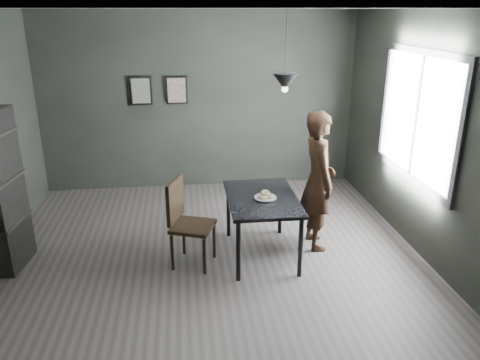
{
  "coord_description": "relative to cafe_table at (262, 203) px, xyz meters",
  "views": [
    {
      "loc": [
        -0.27,
        -4.94,
        2.8
      ],
      "look_at": [
        0.35,
        0.05,
        0.95
      ],
      "focal_mm": 35.0,
      "sensor_mm": 36.0,
      "label": 1
    }
  ],
  "objects": [
    {
      "name": "ground",
      "position": [
        -0.6,
        0.0,
        -0.67
      ],
      "size": [
        5.0,
        5.0,
        0.0
      ],
      "primitive_type": "plane",
      "color": "#342F2D",
      "rests_on": "ground"
    },
    {
      "name": "back_wall",
      "position": [
        -0.6,
        2.5,
        0.73
      ],
      "size": [
        5.0,
        0.1,
        2.8
      ],
      "primitive_type": "cube",
      "color": "black",
      "rests_on": "ground"
    },
    {
      "name": "ceiling",
      "position": [
        -0.6,
        0.0,
        2.13
      ],
      "size": [
        5.0,
        5.0,
        0.02
      ],
      "color": "silver",
      "rests_on": "ground"
    },
    {
      "name": "window_assembly",
      "position": [
        1.87,
        0.2,
        0.93
      ],
      "size": [
        0.04,
        1.96,
        1.56
      ],
      "color": "white",
      "rests_on": "ground"
    },
    {
      "name": "cafe_table",
      "position": [
        0.0,
        0.0,
        0.0
      ],
      "size": [
        0.8,
        1.2,
        0.75
      ],
      "color": "black",
      "rests_on": "ground"
    },
    {
      "name": "white_plate",
      "position": [
        0.03,
        -0.05,
        0.08
      ],
      "size": [
        0.23,
        0.23,
        0.01
      ],
      "primitive_type": "cylinder",
      "color": "white",
      "rests_on": "cafe_table"
    },
    {
      "name": "donut_pile",
      "position": [
        0.03,
        -0.05,
        0.12
      ],
      "size": [
        0.19,
        0.18,
        0.08
      ],
      "rotation": [
        0.0,
        0.0,
        -0.36
      ],
      "color": "#F5EABF",
      "rests_on": "white_plate"
    },
    {
      "name": "woman",
      "position": [
        0.71,
        0.17,
        0.18
      ],
      "size": [
        0.43,
        0.63,
        1.71
      ],
      "primitive_type": "imported",
      "rotation": [
        0.0,
        0.0,
        1.6
      ],
      "color": "black",
      "rests_on": "ground"
    },
    {
      "name": "wood_chair",
      "position": [
        -0.89,
        -0.09,
        -0.09
      ],
      "size": [
        0.57,
        0.57,
        1.02
      ],
      "rotation": [
        0.0,
        0.0,
        -0.36
      ],
      "color": "black",
      "rests_on": "ground"
    },
    {
      "name": "pendant_lamp",
      "position": [
        0.25,
        0.1,
        1.38
      ],
      "size": [
        0.28,
        0.28,
        0.86
      ],
      "color": "black",
      "rests_on": "ground"
    },
    {
      "name": "framed_print_left",
      "position": [
        -1.5,
        2.47,
        0.93
      ],
      "size": [
        0.34,
        0.04,
        0.44
      ],
      "color": "black",
      "rests_on": "ground"
    },
    {
      "name": "framed_print_right",
      "position": [
        -0.95,
        2.47,
        0.93
      ],
      "size": [
        0.34,
        0.04,
        0.44
      ],
      "color": "black",
      "rests_on": "ground"
    }
  ]
}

